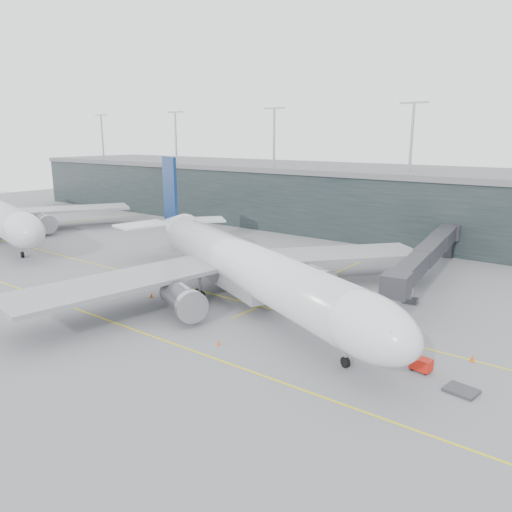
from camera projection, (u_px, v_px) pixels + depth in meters
The scene contains 17 objects.
ground at pixel (249, 292), 74.26m from camera, with size 320.00×320.00×0.00m, color slate.
taxiline_a at pixel (232, 299), 71.18m from camera, with size 160.00×0.25×0.02m, color yellow.
taxiline_b at pixel (144, 333), 58.85m from camera, with size 160.00×0.25×0.02m, color yellow.
taxiline_lead_main at pixel (343, 270), 86.70m from camera, with size 0.25×60.00×0.02m, color yellow.
taxiline_lead_adj at pixel (77, 222), 134.09m from camera, with size 0.25×60.00×0.02m, color yellow.
terminal at pixel (402, 201), 117.14m from camera, with size 240.00×36.00×29.00m.
main_aircraft at pixel (242, 265), 68.94m from camera, with size 64.17×59.08×18.92m.
jet_bridge at pixel (438, 250), 79.86m from camera, with size 9.21×43.55×6.50m.
gse_cart at pixel (421, 364), 49.28m from camera, with size 2.14×1.50×1.36m.
baggage_dolly at pixel (461, 390), 45.37m from camera, with size 2.78×2.22×0.28m, color #323236.
uld_a at pixel (270, 268), 83.96m from camera, with size 2.44×2.18×1.85m.
uld_b at pixel (275, 265), 85.66m from camera, with size 2.45×2.05×2.06m.
uld_c at pixel (285, 270), 83.11m from camera, with size 1.91×1.60×1.60m.
cone_nose at pixel (472, 358), 51.39m from camera, with size 0.49×0.49×0.78m, color #D5540B.
cone_wing_stbd at pixel (218, 343), 55.44m from camera, with size 0.39×0.39×0.61m, color #E5560C.
cone_wing_port at pixel (347, 287), 75.69m from camera, with size 0.41×0.41×0.65m, color orange.
cone_tail at pixel (151, 295), 71.86m from camera, with size 0.45×0.45×0.72m, color orange.
Camera 1 is at (44.01, -55.58, 22.78)m, focal length 35.00 mm.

